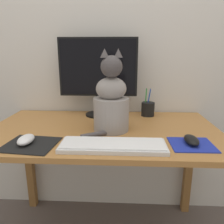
# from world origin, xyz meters

# --- Properties ---
(wall_back) EXTENTS (7.00, 0.04, 2.50)m
(wall_back) POSITION_xyz_m (0.00, 0.38, 1.25)
(wall_back) COLOR beige
(wall_back) RESTS_ON ground_plane
(desk) EXTENTS (1.23, 0.71, 0.75)m
(desk) POSITION_xyz_m (0.00, 0.00, 0.64)
(desk) COLOR #A87038
(desk) RESTS_ON ground_plane
(monitor) EXTENTS (0.48, 0.17, 0.48)m
(monitor) POSITION_xyz_m (-0.05, 0.26, 1.02)
(monitor) COLOR black
(monitor) RESTS_ON desk
(keyboard) EXTENTS (0.45, 0.15, 0.02)m
(keyboard) POSITION_xyz_m (0.06, -0.25, 0.76)
(keyboard) COLOR silver
(keyboard) RESTS_ON desk
(mousepad_left) EXTENTS (0.24, 0.22, 0.00)m
(mousepad_left) POSITION_xyz_m (-0.30, -0.23, 0.75)
(mousepad_left) COLOR black
(mousepad_left) RESTS_ON desk
(mousepad_right) EXTENTS (0.19, 0.17, 0.00)m
(mousepad_right) POSITION_xyz_m (0.41, -0.20, 0.75)
(mousepad_right) COLOR #1E2D9E
(mousepad_right) RESTS_ON desk
(computer_mouse_left) EXTENTS (0.06, 0.11, 0.04)m
(computer_mouse_left) POSITION_xyz_m (-0.32, -0.23, 0.77)
(computer_mouse_left) COLOR white
(computer_mouse_left) RESTS_ON mousepad_left
(computer_mouse_right) EXTENTS (0.06, 0.11, 0.03)m
(computer_mouse_right) POSITION_xyz_m (0.41, -0.19, 0.77)
(computer_mouse_right) COLOR black
(computer_mouse_right) RESTS_ON mousepad_right
(cat) EXTENTS (0.24, 0.26, 0.41)m
(cat) POSITION_xyz_m (0.04, -0.02, 0.90)
(cat) COLOR gray
(cat) RESTS_ON desk
(pen_cup) EXTENTS (0.08, 0.08, 0.17)m
(pen_cup) POSITION_xyz_m (0.26, 0.26, 0.79)
(pen_cup) COLOR black
(pen_cup) RESTS_ON desk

